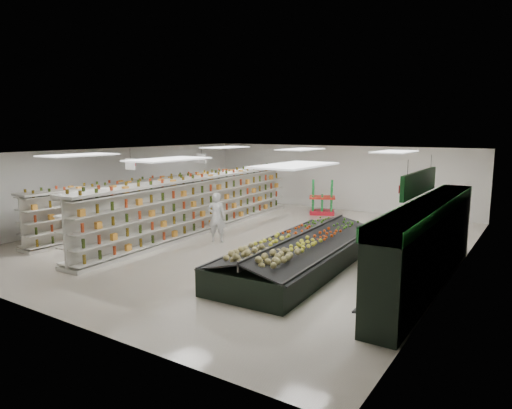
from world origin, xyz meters
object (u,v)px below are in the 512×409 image
Objects in this scene: gondola_left at (153,204)px; shopper_background at (233,194)px; gondola_center at (201,206)px; soda_endcap at (322,199)px; produce_island at (301,252)px; shopper_main at (217,217)px.

gondola_left reaches higher than shopper_background.
gondola_center is 8.23× the size of soda_endcap.
shopper_background reaches higher than produce_island.
shopper_main reaches higher than produce_island.
gondola_left is at bearing -178.63° from gondola_center.
gondola_left is 4.77m from shopper_background.
produce_island is at bearing 137.99° from shopper_main.
produce_island is 8.72m from soda_endcap.
gondola_left is 7.89m from soda_endcap.
shopper_main is 1.12× the size of shopper_background.
produce_island is at bearing -101.90° from shopper_background.
shopper_main is at bearing -118.34° from shopper_background.
gondola_center is 6.03m from produce_island.
gondola_center is (2.50, 0.18, 0.11)m from gondola_left.
soda_endcap is 7.08m from shopper_main.
gondola_left is at bearing -129.31° from soda_endcap.
shopper_main is (-0.87, -7.02, 0.15)m from soda_endcap.
gondola_left is 4.23m from shopper_main.
gondola_center reaches higher than produce_island.
gondola_center is at bearing -128.15° from shopper_background.
gondola_left reaches higher than shopper_main.
produce_island is 4.14m from shopper_main.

